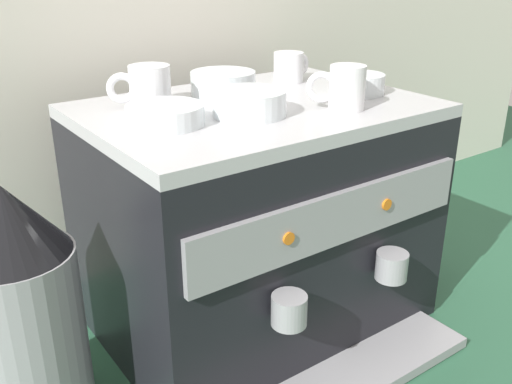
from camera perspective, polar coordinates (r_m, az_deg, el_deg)
ground_plane at (r=1.23m, az=-0.00°, el=-11.81°), size 4.00×4.00×0.00m
tiled_backsplash_wall at (r=1.34m, az=-9.09°, el=12.30°), size 2.80×0.03×0.92m
espresso_machine at (r=1.12m, az=0.14°, el=-2.59°), size 0.60×0.54×0.44m
ceramic_cup_0 at (r=1.03m, az=-10.63°, el=10.20°), size 0.11×0.07×0.07m
ceramic_cup_1 at (r=1.23m, az=3.34°, el=12.20°), size 0.09×0.06×0.06m
ceramic_cup_2 at (r=1.01m, az=8.73°, el=10.13°), size 0.09×0.08×0.08m
ceramic_bowl_0 at (r=1.11m, az=-3.26°, el=10.61°), size 0.12×0.12×0.04m
ceramic_bowl_1 at (r=1.14m, az=10.05°, el=10.40°), size 0.10×0.10×0.04m
ceramic_bowl_2 at (r=0.92m, az=-8.93°, el=7.47°), size 0.12×0.12×0.03m
ceramic_bowl_3 at (r=0.97m, az=-0.65°, el=8.70°), size 0.12×0.12×0.04m
coffee_grinder at (r=0.96m, az=-22.11°, el=-10.66°), size 0.18×0.18×0.40m
milk_pitcher at (r=1.42m, az=13.98°, el=-3.95°), size 0.09×0.09×0.15m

